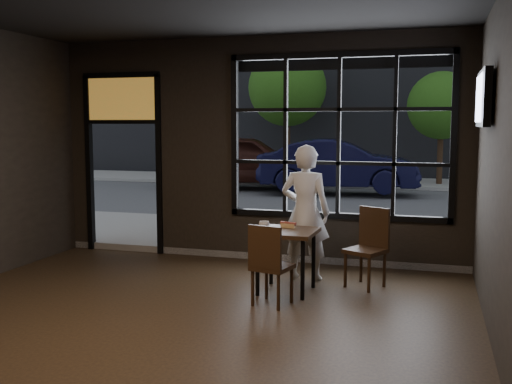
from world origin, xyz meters
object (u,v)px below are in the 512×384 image
(chair_near, at_px, (272,264))
(navy_car, at_px, (338,165))
(man, at_px, (305,212))
(cafe_table, at_px, (286,261))

(chair_near, height_order, navy_car, navy_car)
(man, bearing_deg, navy_car, -81.50)
(man, relative_size, navy_car, 0.39)
(chair_near, bearing_deg, cafe_table, -79.63)
(cafe_table, xyz_separation_m, man, (0.09, 0.64, 0.49))
(chair_near, distance_m, navy_car, 10.34)
(chair_near, bearing_deg, man, -82.64)
(chair_near, height_order, man, man)
(navy_car, bearing_deg, chair_near, 177.90)
(cafe_table, bearing_deg, navy_car, 97.29)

